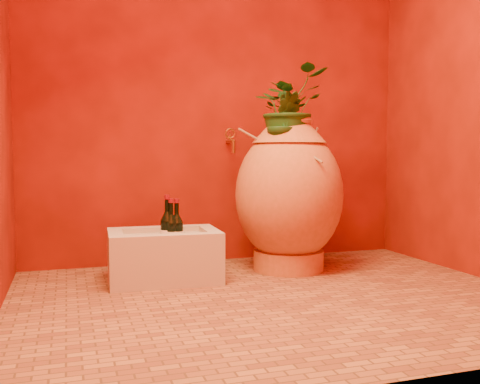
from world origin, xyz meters
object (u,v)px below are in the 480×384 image
object	(u,v)px
wine_bottle_b	(167,232)
stone_basin	(164,257)
wine_bottle_a	(171,234)
wall_tap	(231,140)
amphora	(289,194)
wine_bottle_c	(177,234)

from	to	relation	value
wine_bottle_b	stone_basin	bearing A→B (deg)	-173.13
wine_bottle_a	wall_tap	distance (m)	0.81
amphora	stone_basin	size ratio (longest dim) A/B	1.50
amphora	wine_bottle_a	size ratio (longest dim) A/B	3.05
stone_basin	wine_bottle_a	xyz separation A→B (m)	(0.04, -0.01, 0.13)
stone_basin	wine_bottle_a	bearing A→B (deg)	-17.65
wine_bottle_a	wine_bottle_c	bearing A→B (deg)	9.71
stone_basin	wall_tap	bearing A→B (deg)	38.24
amphora	wine_bottle_c	size ratio (longest dim) A/B	3.08
wine_bottle_a	wine_bottle_c	xyz separation A→B (m)	(0.03, 0.01, -0.00)
wine_bottle_b	wall_tap	world-z (taller)	wall_tap
amphora	wine_bottle_b	distance (m)	0.77
amphora	wine_bottle_a	world-z (taller)	amphora
wine_bottle_b	wall_tap	bearing A→B (deg)	39.21
amphora	wine_bottle_c	distance (m)	0.72
wine_bottle_b	wine_bottle_c	xyz separation A→B (m)	(0.05, -0.01, -0.01)
wine_bottle_a	wine_bottle_b	world-z (taller)	wine_bottle_b
wine_bottle_b	wine_bottle_c	world-z (taller)	wine_bottle_b
wine_bottle_a	stone_basin	bearing A→B (deg)	162.35
stone_basin	wine_bottle_c	distance (m)	0.14
wall_tap	wine_bottle_a	bearing A→B (deg)	-138.69
wall_tap	wine_bottle_c	bearing A→B (deg)	-137.03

